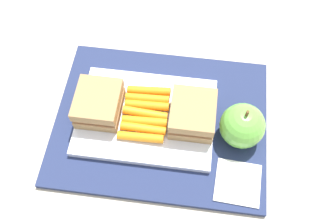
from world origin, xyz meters
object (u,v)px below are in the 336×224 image
at_px(paper_napkin, 238,183).
at_px(sandwich_half_left, 99,104).
at_px(food_tray, 146,117).
at_px(sandwich_half_right, 193,114).
at_px(carrot_sticks_bundle, 145,113).
at_px(apple, 242,126).

bearing_deg(paper_napkin, sandwich_half_left, 158.31).
xyz_separation_m(food_tray, sandwich_half_right, (0.08, 0.00, 0.03)).
relative_size(food_tray, paper_napkin, 3.29).
distance_m(carrot_sticks_bundle, apple, 0.16).
relative_size(food_tray, sandwich_half_left, 2.88).
bearing_deg(food_tray, paper_napkin, -30.62).
bearing_deg(paper_napkin, carrot_sticks_bundle, 149.49).
xyz_separation_m(sandwich_half_right, apple, (0.08, -0.01, 0.00)).
bearing_deg(sandwich_half_right, apple, -8.68).
xyz_separation_m(carrot_sticks_bundle, paper_napkin, (0.16, -0.09, -0.02)).
height_order(sandwich_half_left, apple, apple).
height_order(sandwich_half_left, carrot_sticks_bundle, sandwich_half_left).
height_order(sandwich_half_right, carrot_sticks_bundle, sandwich_half_right).
bearing_deg(apple, food_tray, 175.58).
relative_size(sandwich_half_right, apple, 0.95).
height_order(carrot_sticks_bundle, apple, apple).
bearing_deg(apple, sandwich_half_left, 177.04).
bearing_deg(paper_napkin, sandwich_half_right, 130.89).
distance_m(sandwich_half_right, paper_napkin, 0.13).
distance_m(food_tray, carrot_sticks_bundle, 0.01).
relative_size(food_tray, apple, 2.74).
distance_m(food_tray, sandwich_half_right, 0.08).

